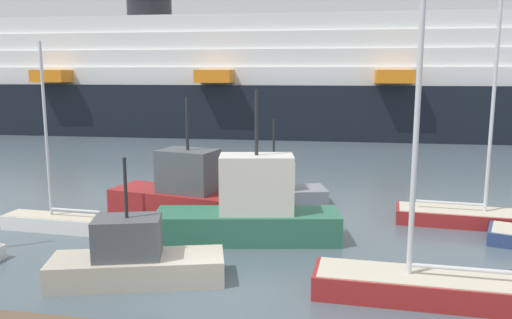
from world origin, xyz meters
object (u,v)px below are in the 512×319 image
sailboat_1 (60,220)px  fishing_boat_2 (270,188)px  fishing_boat_3 (251,210)px  fishing_boat_1 (184,192)px  cruise_ship (305,82)px  sailboat_4 (472,214)px  fishing_boat_0 (135,259)px  sailboat_3 (427,281)px

sailboat_1 → fishing_boat_2: 11.46m
fishing_boat_3 → fishing_boat_1: bearing=130.0°
fishing_boat_1 → sailboat_1: bearing=-131.6°
fishing_boat_2 → cruise_ship: (-1.25, 34.58, 5.40)m
sailboat_1 → cruise_ship: (7.72, 41.70, 5.74)m
sailboat_4 → fishing_boat_3: (-10.28, -4.34, 0.82)m
fishing_boat_0 → fishing_boat_1: (-1.07, 8.73, 0.38)m
fishing_boat_2 → fishing_boat_3: (0.25, -6.88, 0.55)m
fishing_boat_2 → sailboat_4: bearing=-29.3°
sailboat_1 → cruise_ship: cruise_ship is taller
sailboat_4 → sailboat_1: bearing=-162.5°
sailboat_4 → fishing_boat_1: 14.59m
sailboat_3 → fishing_boat_2: bearing=-56.7°
sailboat_1 → sailboat_4: bearing=-164.4°
fishing_boat_0 → fishing_boat_3: bearing=-137.7°
sailboat_3 → fishing_boat_1: sailboat_3 is taller
sailboat_4 → fishing_boat_3: 11.19m
sailboat_4 → cruise_ship: size_ratio=0.12×
fishing_boat_0 → fishing_boat_3: (3.19, 5.28, 0.54)m
sailboat_3 → sailboat_1: bearing=-14.0°
sailboat_1 → sailboat_4: 20.04m
fishing_boat_2 → cruise_ship: 35.02m
sailboat_4 → fishing_boat_2: (-10.54, 2.53, 0.26)m
fishing_boat_3 → cruise_ship: cruise_ship is taller
fishing_boat_1 → cruise_ship: 38.43m
sailboat_3 → cruise_ship: bearing=-77.7°
fishing_boat_1 → fishing_boat_3: 5.49m
fishing_boat_3 → sailboat_4: bearing=11.9°
sailboat_4 → fishing_boat_0: sailboat_4 is taller
sailboat_3 → fishing_boat_1: (-11.16, 8.32, 0.58)m
sailboat_4 → fishing_boat_1: bearing=-172.2°
sailboat_3 → fishing_boat_0: size_ratio=2.08×
fishing_boat_2 → sailboat_3: bearing=-74.4°
sailboat_3 → fishing_boat_0: sailboat_3 is taller
sailboat_4 → sailboat_3: bearing=-105.9°
sailboat_3 → fishing_boat_3: 8.48m
fishing_boat_0 → cruise_ship: bearing=-108.6°
sailboat_3 → sailboat_4: size_ratio=1.06×
fishing_boat_2 → cruise_ship: size_ratio=0.06×
sailboat_1 → fishing_boat_1: sailboat_1 is taller
fishing_boat_1 → cruise_ship: size_ratio=0.07×
fishing_boat_2 → fishing_boat_0: bearing=-119.3°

